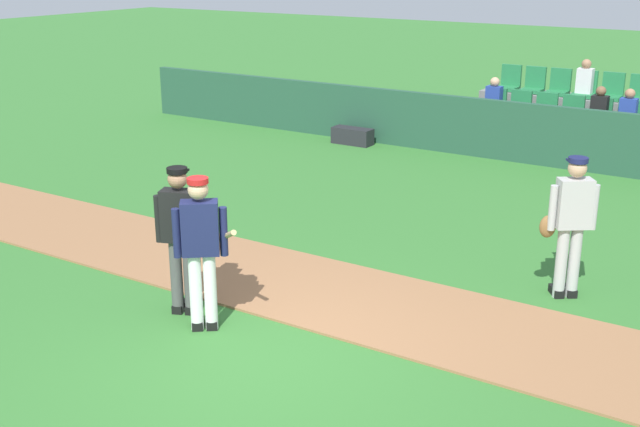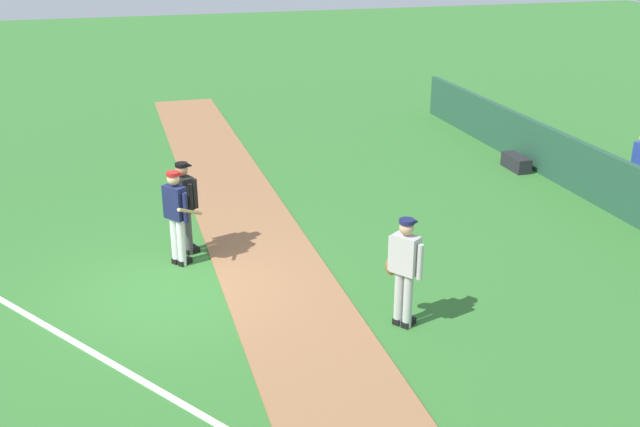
# 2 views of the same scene
# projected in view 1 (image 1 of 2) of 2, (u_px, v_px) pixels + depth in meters

# --- Properties ---
(ground_plane) EXTENTS (80.00, 80.00, 0.00)m
(ground_plane) POSITION_uv_depth(u_px,v_px,m) (259.00, 354.00, 8.36)
(ground_plane) COLOR #33702D
(infield_dirt_path) EXTENTS (28.00, 1.95, 0.03)m
(infield_dirt_path) POSITION_uv_depth(u_px,v_px,m) (342.00, 297.00, 9.72)
(infield_dirt_path) COLOR #936642
(infield_dirt_path) RESTS_ON ground
(dugout_fence) EXTENTS (20.00, 0.16, 1.20)m
(dugout_fence) POSITION_uv_depth(u_px,v_px,m) (541.00, 135.00, 15.63)
(dugout_fence) COLOR #234C38
(dugout_fence) RESTS_ON ground
(stadium_bleachers) EXTENTS (3.90, 2.10, 1.90)m
(stadium_bleachers) POSITION_uv_depth(u_px,v_px,m) (562.00, 127.00, 16.82)
(stadium_bleachers) COLOR slate
(stadium_bleachers) RESTS_ON ground
(batter_navy_jersey) EXTENTS (0.72, 0.69, 1.76)m
(batter_navy_jersey) POSITION_uv_depth(u_px,v_px,m) (202.00, 248.00, 8.63)
(batter_navy_jersey) COLOR white
(batter_navy_jersey) RESTS_ON ground
(umpire_home_plate) EXTENTS (0.55, 0.42, 1.76)m
(umpire_home_plate) POSITION_uv_depth(u_px,v_px,m) (181.00, 232.00, 9.03)
(umpire_home_plate) COLOR #4C4C4C
(umpire_home_plate) RESTS_ON ground
(runner_grey_jersey) EXTENTS (0.61, 0.46, 1.76)m
(runner_grey_jersey) POSITION_uv_depth(u_px,v_px,m) (570.00, 222.00, 9.47)
(runner_grey_jersey) COLOR #B2B2B2
(runner_grey_jersey) RESTS_ON ground
(equipment_bag) EXTENTS (0.90, 0.36, 0.36)m
(equipment_bag) POSITION_uv_depth(u_px,v_px,m) (352.00, 136.00, 17.45)
(equipment_bag) COLOR #232328
(equipment_bag) RESTS_ON ground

